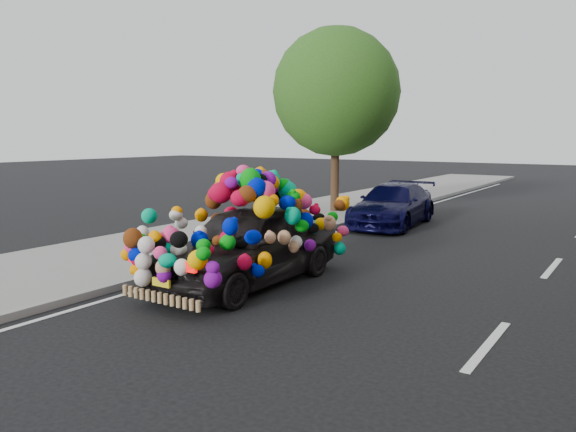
# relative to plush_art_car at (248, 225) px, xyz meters

# --- Properties ---
(ground) EXTENTS (100.00, 100.00, 0.00)m
(ground) POSITION_rel_plush_art_car_xyz_m (0.73, -0.73, -1.05)
(ground) COLOR black
(ground) RESTS_ON ground
(sidewalk) EXTENTS (4.00, 60.00, 0.12)m
(sidewalk) POSITION_rel_plush_art_car_xyz_m (-3.57, -0.73, -0.99)
(sidewalk) COLOR gray
(sidewalk) RESTS_ON ground
(kerb) EXTENTS (0.15, 60.00, 0.13)m
(kerb) POSITION_rel_plush_art_car_xyz_m (-1.62, -0.73, -0.98)
(kerb) COLOR gray
(kerb) RESTS_ON ground
(lane_markings) EXTENTS (6.00, 50.00, 0.01)m
(lane_markings) POSITION_rel_plush_art_car_xyz_m (4.33, -0.73, -1.04)
(lane_markings) COLOR silver
(lane_markings) RESTS_ON ground
(tree_near_sidewalk) EXTENTS (4.20, 4.20, 6.13)m
(tree_near_sidewalk) POSITION_rel_plush_art_car_xyz_m (-3.07, 8.77, 2.97)
(tree_near_sidewalk) COLOR #332114
(tree_near_sidewalk) RESTS_ON ground
(plush_art_car) EXTENTS (2.04, 4.34, 2.06)m
(plush_art_car) POSITION_rel_plush_art_car_xyz_m (0.00, 0.00, 0.00)
(plush_art_car) COLOR black
(plush_art_car) RESTS_ON ground
(navy_sedan) EXTENTS (2.08, 4.32, 1.22)m
(navy_sedan) POSITION_rel_plush_art_car_xyz_m (-0.47, 7.56, -0.44)
(navy_sedan) COLOR black
(navy_sedan) RESTS_ON ground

